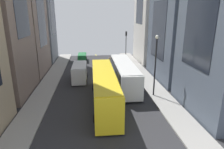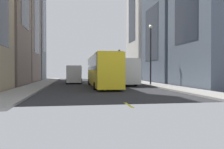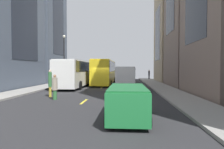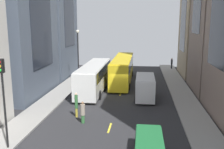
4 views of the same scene
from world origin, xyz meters
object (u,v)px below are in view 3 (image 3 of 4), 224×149
Objects in this scene: car_green_0 at (127,100)px; pedestrian_waiting_curb at (50,82)px; city_bus_white at (77,71)px; streetcar_yellow at (105,70)px; pedestrian_walking_far at (149,74)px; delivery_van_white at (125,76)px; pedestrian_crossing_mid at (55,87)px.

pedestrian_waiting_curb is at bearing 133.51° from car_green_0.
city_bus_white is 6.16m from streetcar_yellow.
pedestrian_waiting_curb reaches higher than pedestrian_walking_far.
pedestrian_waiting_curb reaches higher than car_green_0.
delivery_van_white reaches higher than pedestrian_walking_far.
streetcar_yellow is (3.13, 5.30, 0.12)m from city_bus_white.
pedestrian_waiting_curb is at bearing -133.32° from delivery_van_white.
pedestrian_crossing_mid is (-5.47, 5.38, 0.10)m from car_green_0.
streetcar_yellow is 7.13× the size of pedestrian_walking_far.
city_bus_white is 2.25× the size of delivery_van_white.
city_bus_white reaches higher than pedestrian_walking_far.
delivery_van_white is (3.20, -8.16, -0.61)m from streetcar_yellow.
streetcar_yellow reaches higher than pedestrian_crossing_mid.
car_green_0 is (6.48, -16.19, -1.10)m from city_bus_white.
pedestrian_crossing_mid is (-5.32, -7.95, -0.51)m from delivery_van_white.
car_green_0 is at bearing -17.90° from pedestrian_crossing_mid.
pedestrian_crossing_mid is at bearing 90.53° from pedestrian_waiting_curb.
car_green_0 is (0.15, -13.33, -0.61)m from delivery_van_white.
pedestrian_crossing_mid is at bearing 135.48° from car_green_0.
streetcar_yellow reaches higher than pedestrian_walking_far.
pedestrian_crossing_mid is (1.01, -10.80, -1.01)m from city_bus_white.
delivery_van_white is at bearing -24.30° from city_bus_white.
streetcar_yellow reaches higher than delivery_van_white.
delivery_van_white is 13.34m from car_green_0.
car_green_0 is at bearing 99.94° from pedestrian_waiting_curb.
car_green_0 is (3.35, -21.49, -1.22)m from streetcar_yellow.
city_bus_white is 6.30× the size of pedestrian_walking_far.
delivery_van_white reaches higher than pedestrian_crossing_mid.
city_bus_white is 6.36× the size of pedestrian_crossing_mid.
pedestrian_crossing_mid is at bearing 15.16° from pedestrian_walking_far.
car_green_0 is 9.27m from pedestrian_waiting_curb.
streetcar_yellow is at bearing 109.09° from pedestrian_crossing_mid.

